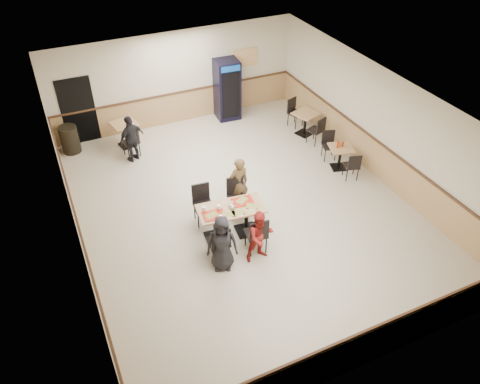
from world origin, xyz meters
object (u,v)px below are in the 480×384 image
side_table_far (305,120)px  back_table (125,131)px  main_table (231,217)px  side_table_near (340,154)px  diner_man_opposite (238,184)px  lone_diner (132,139)px  pepsi_cooler (227,90)px  diner_woman_right (260,236)px  trash_bin (70,139)px  diner_woman_left (222,243)px

side_table_far → back_table: 5.56m
main_table → back_table: 5.18m
side_table_near → diner_man_opposite: bearing=-172.9°
side_table_far → back_table: (-5.30, 1.68, 0.02)m
main_table → lone_diner: size_ratio=1.13×
pepsi_cooler → diner_woman_right: bearing=-103.3°
lone_diner → pepsi_cooler: 3.76m
trash_bin → side_table_near: bearing=-31.0°
lone_diner → side_table_far: bearing=146.8°
side_table_far → diner_man_opposite: bearing=-144.3°
lone_diner → side_table_far: size_ratio=1.62×
main_table → trash_bin: size_ratio=1.92×
diner_man_opposite → pepsi_cooler: bearing=-112.7°
main_table → side_table_far: main_table is taller
main_table → side_table_far: 5.23m
main_table → lone_diner: 4.34m
pepsi_cooler → back_table: bearing=-169.7°
side_table_near → trash_bin: trash_bin is taller
back_table → diner_man_opposite: bearing=-65.8°
main_table → diner_woman_right: 1.01m
back_table → diner_woman_left: bearing=-83.4°
back_table → diner_woman_right: bearing=-75.5°
lone_diner → diner_woman_right: bearing=82.4°
pepsi_cooler → main_table: bearing=-108.7°
side_table_far → pepsi_cooler: bearing=130.5°
diner_woman_right → side_table_near: size_ratio=1.64×
pepsi_cooler → lone_diner: bearing=-156.4°
diner_woman_right → back_table: size_ratio=1.55×
back_table → trash_bin: 1.64m
main_table → trash_bin: trash_bin is taller
back_table → side_table_far: bearing=-17.6°
back_table → pepsi_cooler: bearing=6.3°
diner_man_opposite → pepsi_cooler: (1.67, 4.54, 0.25)m
diner_woman_left → side_table_far: diner_woman_left is taller
diner_woman_right → back_table: (-1.55, 5.99, -0.14)m
lone_diner → main_table: bearing=82.6°
trash_bin → main_table: bearing=-61.9°
back_table → pepsi_cooler: 3.59m
main_table → diner_man_opposite: 1.07m
lone_diner → back_table: lone_diner is taller
main_table → diner_woman_right: diner_woman_right is taller
diner_man_opposite → pepsi_cooler: pepsi_cooler is taller
main_table → diner_woman_right: bearing=-67.6°
lone_diner → pepsi_cooler: bearing=175.2°
diner_woman_left → side_table_near: size_ratio=1.75×
diner_woman_right → lone_diner: 5.35m
lone_diner → trash_bin: size_ratio=1.70×
side_table_far → diner_woman_right: bearing=-131.1°
main_table → trash_bin: (-2.87, 5.37, -0.13)m
diner_woman_left → back_table: 5.93m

